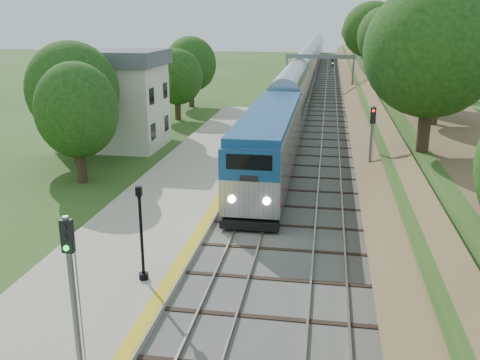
% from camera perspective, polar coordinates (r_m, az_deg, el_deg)
% --- Properties ---
extents(trackbed, '(9.50, 170.00, 0.28)m').
position_cam_1_polar(trackbed, '(72.72, 8.05, 8.55)').
color(trackbed, '#4C4944').
rests_on(trackbed, ground).
extents(platform, '(6.40, 68.00, 0.38)m').
position_cam_1_polar(platform, '(31.08, -7.70, -2.62)').
color(platform, '#ADA58B').
rests_on(platform, ground).
extents(yellow_stripe, '(0.55, 68.00, 0.01)m').
position_cam_1_polar(yellow_stripe, '(30.33, -2.55, -2.59)').
color(yellow_stripe, gold).
rests_on(yellow_stripe, platform).
extents(embankment, '(10.64, 170.00, 11.70)m').
position_cam_1_polar(embankment, '(72.77, 14.78, 9.67)').
color(embankment, brown).
rests_on(embankment, ground).
extents(station_building, '(8.60, 6.60, 8.00)m').
position_cam_1_polar(station_building, '(45.94, -13.46, 8.47)').
color(station_building, silver).
rests_on(station_building, ground).
extents(signal_gantry, '(8.40, 0.38, 6.20)m').
position_cam_1_polar(signal_gantry, '(67.19, 8.50, 11.93)').
color(signal_gantry, slate).
rests_on(signal_gantry, ground).
extents(trees_behind_platform, '(7.82, 53.32, 7.21)m').
position_cam_1_polar(trees_behind_platform, '(36.30, -14.94, 6.89)').
color(trees_behind_platform, '#332316').
rests_on(trees_behind_platform, ground).
extents(train, '(3.10, 145.52, 4.56)m').
position_cam_1_polar(train, '(96.75, 7.31, 12.00)').
color(train, black).
rests_on(train, trackbed).
extents(lamppost_far, '(0.39, 0.39, 3.94)m').
position_cam_1_polar(lamppost_far, '(21.61, -10.45, -6.19)').
color(lamppost_far, black).
rests_on(lamppost_far, platform).
extents(signal_platform, '(0.31, 0.25, 5.28)m').
position_cam_1_polar(signal_platform, '(15.24, -17.44, -10.87)').
color(signal_platform, slate).
rests_on(signal_platform, platform).
extents(signal_farside, '(0.31, 0.24, 5.61)m').
position_cam_1_polar(signal_farside, '(31.77, 13.80, 3.78)').
color(signal_farside, slate).
rests_on(signal_farside, ground).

